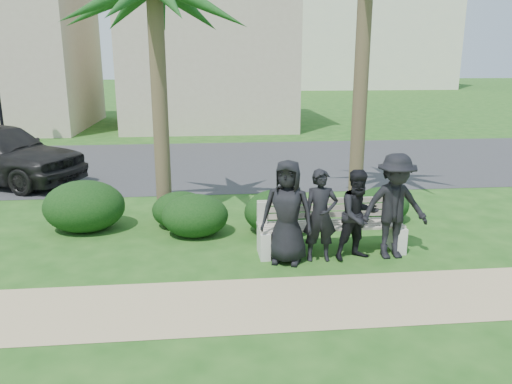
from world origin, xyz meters
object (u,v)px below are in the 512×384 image
man_d (394,207)px  man_c (359,215)px  man_a (287,212)px  man_b (320,216)px  park_bench (331,230)px

man_d → man_c: bearing=177.9°
man_a → man_b: (0.56, 0.02, -0.09)m
man_a → man_d: size_ratio=0.96×
man_a → man_b: bearing=22.0°
park_bench → man_c: man_c is taller
man_b → man_a: bearing=-174.6°
man_b → man_d: bearing=2.9°
park_bench → man_a: 1.03m
man_c → park_bench: bearing=119.5°
man_b → man_c: bearing=2.3°
man_a → park_bench: bearing=43.6°
man_c → man_d: size_ratio=0.86×
man_a → man_d: bearing=20.2°
park_bench → man_c: bearing=-45.1°
man_d → man_b: bearing=177.2°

